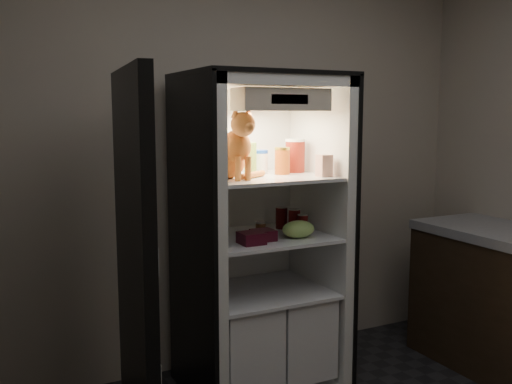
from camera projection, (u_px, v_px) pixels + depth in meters
room_shell at (431, 121)px, 2.07m from camera, size 3.60×3.60×3.60m
refrigerator at (258, 258)px, 3.40m from camera, size 0.90×0.72×1.88m
fridge_door at (135, 272)px, 2.65m from camera, size 0.16×0.87×1.85m
tabby_cat at (232, 152)px, 3.11m from camera, size 0.35×0.39×0.40m
parmesan_shaker at (250, 159)px, 3.31m from camera, size 0.07×0.07×0.19m
mayo_tub at (260, 162)px, 3.42m from camera, size 0.10×0.10×0.14m
salsa_jar at (282, 161)px, 3.36m from camera, size 0.09×0.09×0.16m
pepper_jar at (295, 156)px, 3.48m from camera, size 0.12×0.12×0.20m
cream_carton at (324, 166)px, 3.24m from camera, size 0.07×0.07×0.12m
soda_can_a at (282, 218)px, 3.52m from camera, size 0.07×0.07×0.14m
soda_can_b at (294, 220)px, 3.44m from camera, size 0.07×0.07×0.14m
soda_can_c at (303, 224)px, 3.37m from camera, size 0.06×0.06×0.12m
condiment_jar at (261, 229)px, 3.32m from camera, size 0.06×0.06×0.08m
grape_bag at (298, 229)px, 3.26m from camera, size 0.20×0.14×0.10m
berry_box_left at (251, 238)px, 3.11m from camera, size 0.13×0.13×0.06m
berry_box_right at (263, 235)px, 3.19m from camera, size 0.12×0.12×0.06m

